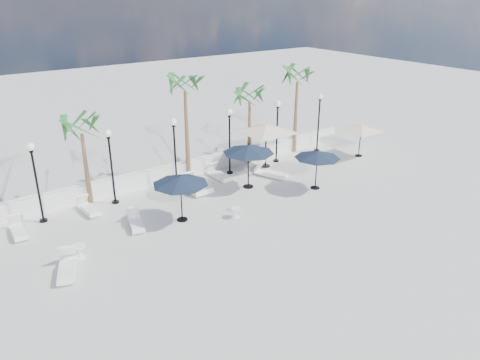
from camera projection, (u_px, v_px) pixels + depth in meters
ground at (247, 234)px, 20.62m from camera, size 100.00×100.00×0.00m
balustrade at (168, 173)px, 26.10m from camera, size 26.00×0.30×1.01m
lamppost_1 at (35, 172)px, 20.83m from camera, size 0.36×0.36×3.84m
lamppost_2 at (110, 156)px, 22.70m from camera, size 0.36×0.36×3.84m
lamppost_3 at (175, 143)px, 24.57m from camera, size 0.36×0.36×3.84m
lamppost_4 at (230, 132)px, 26.44m from camera, size 0.36×0.36×3.84m
lamppost_5 at (277, 123)px, 28.31m from camera, size 0.36×0.36×3.84m
lamppost_6 at (319, 114)px, 30.19m from camera, size 0.36×0.36×3.84m
palm_1 at (81, 131)px, 22.28m from camera, size 2.60×2.60×4.70m
palm_2 at (185, 89)px, 24.81m from camera, size 2.60×2.60×6.10m
palm_3 at (250, 100)px, 27.56m from camera, size 2.60×2.60×4.90m
palm_4 at (297, 80)px, 29.24m from camera, size 2.60×2.60×5.70m
lounger_0 at (67, 267)px, 17.76m from camera, size 1.26×2.06×0.73m
lounger_1 at (88, 208)px, 22.57m from camera, size 0.71×1.82×0.67m
lounger_2 at (18, 230)px, 20.55m from camera, size 0.64×1.80×0.67m
lounger_3 at (136, 222)px, 21.23m from camera, size 1.02×1.87×0.67m
lounger_4 at (191, 187)px, 24.85m from camera, size 0.78×2.11×0.78m
lounger_5 at (197, 185)px, 25.06m from camera, size 0.94×2.13×0.77m
lounger_6 at (219, 175)px, 26.58m from camera, size 0.64×1.88×0.70m
lounger_7 at (271, 173)px, 26.77m from camera, size 1.32×2.05×0.74m
side_table_1 at (79, 250)px, 18.75m from camera, size 0.57×0.57×0.55m
side_table_2 at (236, 212)px, 22.05m from camera, size 0.50×0.50×0.48m
parasol_navy_left at (180, 180)px, 21.13m from camera, size 2.59×2.59×2.29m
parasol_navy_mid at (249, 149)px, 24.69m from camera, size 2.78×2.78×2.49m
parasol_navy_right at (317, 155)px, 24.62m from camera, size 2.45×2.45×2.20m
parasol_cream_sq_a at (266, 126)px, 27.48m from camera, size 5.64×5.64×2.77m
parasol_cream_sq_b at (362, 126)px, 29.45m from camera, size 4.32×4.32×2.16m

